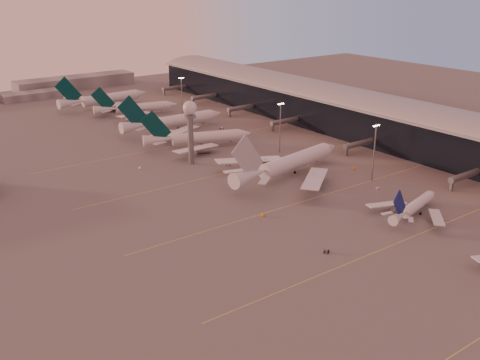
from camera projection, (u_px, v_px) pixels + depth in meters
ground at (389, 270)px, 167.11m from camera, size 700.00×700.00×0.00m
taxiway_markings at (328, 193)px, 226.13m from camera, size 180.00×185.25×0.02m
terminal at (361, 115)px, 306.74m from camera, size 57.00×362.00×23.04m
radar_tower at (190, 120)px, 253.36m from camera, size 6.40×6.40×31.10m
mast_b at (374, 150)px, 234.55m from camera, size 3.60×0.56×25.00m
mast_c at (280, 125)px, 273.34m from camera, size 3.60×0.56×25.00m
mast_d at (182, 95)px, 340.25m from camera, size 3.60×0.56×25.00m
distant_horizon at (42, 88)px, 412.96m from camera, size 165.00×37.50×9.00m
narrowbody_mid at (414, 208)px, 203.57m from camera, size 36.67×28.91×14.58m
widebody_white at (289, 167)px, 243.03m from camera, size 69.94×55.55×24.81m
greentail_a at (199, 140)px, 284.23m from camera, size 54.54×43.30×20.62m
greentail_b at (174, 124)px, 313.42m from camera, size 64.76×52.35×23.54m
greentail_c at (137, 110)px, 349.34m from camera, size 52.24×41.68×19.32m
greentail_d at (105, 101)px, 369.41m from camera, size 64.38×51.83×23.38m
gsv_tug_mid at (326, 251)px, 177.12m from camera, size 3.95×4.25×1.05m
gsv_truck_b at (378, 187)px, 229.14m from camera, size 4.81×2.18×1.88m
gsv_truck_c at (263, 213)px, 203.86m from camera, size 5.76×4.12×2.20m
gsv_catering_b at (354, 165)px, 252.48m from camera, size 4.95×2.54×3.96m
gsv_tug_far at (228, 164)px, 257.82m from camera, size 3.97×4.40×1.08m
gsv_truck_d at (139, 167)px, 253.41m from camera, size 2.05×4.86×1.92m
gsv_tug_hangar at (222, 128)px, 318.75m from camera, size 3.99×2.71×1.07m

